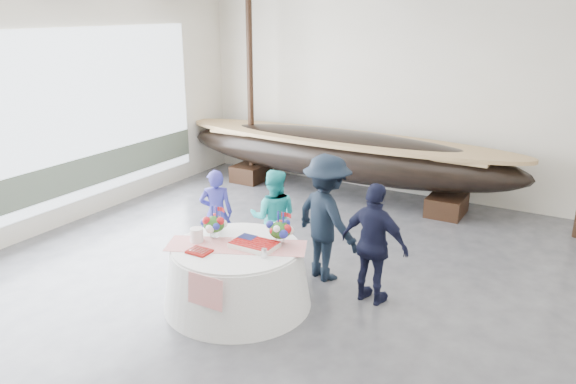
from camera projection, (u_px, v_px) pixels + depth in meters
The scene contains 12 objects.
floor at pixel (262, 312), 7.62m from camera, with size 10.00×12.00×0.01m, color #3D3D42.
wall_back at pixel (413, 92), 11.86m from camera, with size 10.00×0.02×4.50m, color silver.
wall_left at pixel (6, 115), 9.29m from camera, with size 0.02×12.00×4.50m, color silver.
pavilion_structure at pixel (294, 2), 7.08m from camera, with size 9.80×11.76×4.50m.
open_bay at pixel (61, 129), 10.22m from camera, with size 0.03×7.00×3.20m.
longboat_display at pixel (341, 155), 12.06m from camera, with size 7.79×1.56×1.46m.
banquet_table at pixel (237, 275), 7.72m from camera, with size 2.04×2.04×0.87m.
tabletop_items at pixel (242, 232), 7.67m from camera, with size 1.95×1.27×0.40m.
guest_woman_blue at pixel (216, 213), 9.17m from camera, with size 0.54×0.35×1.48m, color navy.
guest_woman_teal at pixel (274, 217), 8.87m from camera, with size 0.76×0.59×1.57m, color #22B2B3.
guest_man_left at pixel (327, 218), 8.33m from camera, with size 1.25×0.72×1.93m, color black.
guest_man_right at pixel (374, 244), 7.65m from camera, with size 1.01×0.42×1.73m, color black.
Camera 1 is at (3.67, -5.65, 3.93)m, focal length 35.00 mm.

